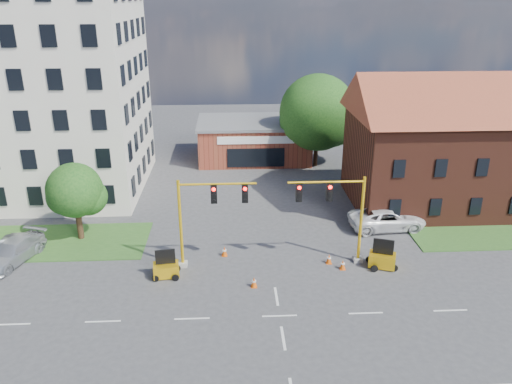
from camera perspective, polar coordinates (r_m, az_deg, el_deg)
ground at (r=29.46m, az=2.71°, el=-13.96°), size 120.00×120.00×0.00m
grass_verge_ne at (r=42.37m, az=26.51°, el=-4.64°), size 14.00×4.00×0.08m
lane_markings at (r=27.08m, az=3.35°, el=-17.62°), size 60.00×36.00×0.01m
office_block at (r=49.42m, az=-24.13°, el=11.81°), size 18.40×15.40×20.60m
brick_shop at (r=55.94m, az=-0.24°, el=6.02°), size 12.40×8.40×4.30m
townhouse_row at (r=46.24m, az=23.68°, el=5.72°), size 21.00×11.00×11.50m
tree_large at (r=53.09m, az=7.47°, el=8.75°), size 8.40×8.00×9.78m
tree_nw_front at (r=38.58m, az=-19.67°, el=-0.00°), size 4.24×4.04×5.96m
signal_mast_west at (r=32.68m, az=-5.83°, el=-2.37°), size 5.30×0.60×6.20m
signal_mast_east at (r=33.37m, az=9.29°, el=-2.03°), size 5.30×0.60×6.20m
trailer_west at (r=33.26m, az=-10.23°, el=-8.61°), size 1.78×1.31×1.87m
trailer_east at (r=34.85m, az=14.22°, el=-7.41°), size 2.02×1.67×1.98m
cone_a at (r=31.79m, az=-0.23°, el=-10.27°), size 0.40×0.40×0.70m
cone_b at (r=35.38m, az=-3.62°, el=-6.79°), size 0.40×0.40×0.70m
cone_c at (r=34.18m, az=9.87°, el=-8.18°), size 0.40×0.40×0.70m
cone_d at (r=34.73m, az=8.34°, el=-7.57°), size 0.40×0.40×0.70m
pickup_white at (r=40.44m, az=14.76°, el=-2.96°), size 6.16×3.19×1.66m
sedan_silver_front at (r=38.90m, az=-26.08°, el=-5.83°), size 1.59×4.11×1.34m
sedan_silver_rear at (r=38.21m, az=-26.06°, el=-6.15°), size 3.72×5.67×1.53m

